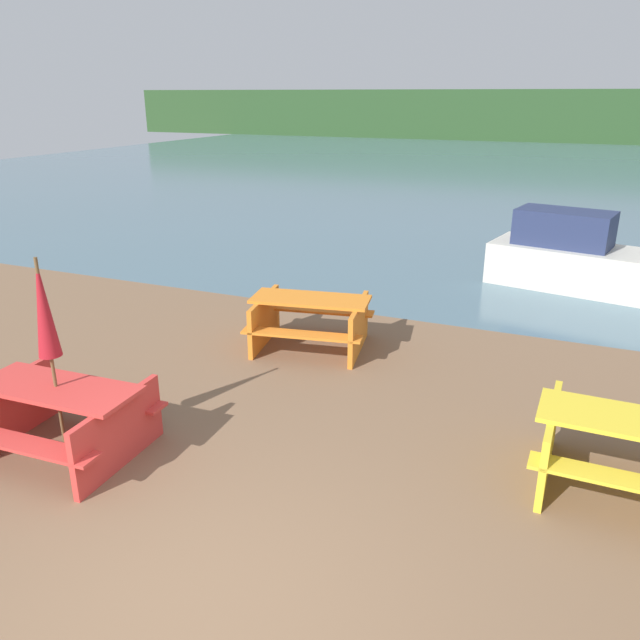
# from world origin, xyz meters

# --- Properties ---
(ground_plane) EXTENTS (60.00, 60.00, 0.00)m
(ground_plane) POSITION_xyz_m (0.00, 0.00, 0.00)
(ground_plane) COLOR brown
(water) EXTENTS (60.00, 50.00, 0.00)m
(water) POSITION_xyz_m (0.00, 31.91, -0.00)
(water) COLOR slate
(water) RESTS_ON ground_plane
(far_treeline) EXTENTS (80.00, 1.60, 4.00)m
(far_treeline) POSITION_xyz_m (0.00, 51.91, 2.00)
(far_treeline) COLOR #284723
(far_treeline) RESTS_ON water
(picnic_table_red) EXTENTS (1.82, 1.45, 0.78)m
(picnic_table_red) POSITION_xyz_m (-2.60, 1.37, 0.46)
(picnic_table_red) COLOR red
(picnic_table_red) RESTS_ON ground_plane
(picnic_table_yellow) EXTENTS (1.76, 1.41, 0.79)m
(picnic_table_yellow) POSITION_xyz_m (2.94, 2.94, 0.48)
(picnic_table_yellow) COLOR yellow
(picnic_table_yellow) RESTS_ON ground_plane
(picnic_table_orange) EXTENTS (1.97, 1.67, 0.79)m
(picnic_table_orange) POSITION_xyz_m (-1.36, 5.13, 0.47)
(picnic_table_orange) COLOR orange
(picnic_table_orange) RESTS_ON ground_plane
(umbrella_crimson) EXTENTS (0.23, 0.23, 2.16)m
(umbrella_crimson) POSITION_xyz_m (-2.60, 1.37, 1.62)
(umbrella_crimson) COLOR brown
(umbrella_crimson) RESTS_ON ground_plane
(boat) EXTENTS (4.26, 2.17, 1.51)m
(boat) POSITION_xyz_m (2.47, 10.02, 0.57)
(boat) COLOR beige
(boat) RESTS_ON water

